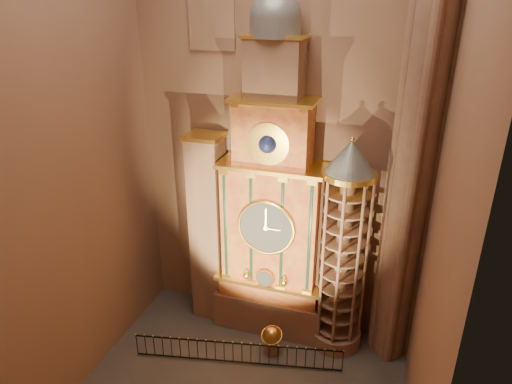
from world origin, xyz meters
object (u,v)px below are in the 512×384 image
(portrait_tower, at_px, (208,229))
(celestial_globe, at_px, (272,338))
(stair_turret, at_px, (342,251))
(astronomical_clock, at_px, (272,212))
(iron_railing, at_px, (237,353))

(portrait_tower, relative_size, celestial_globe, 6.66)
(portrait_tower, xyz_separation_m, stair_turret, (6.90, -0.28, 0.12))
(astronomical_clock, distance_m, stair_turret, 3.78)
(astronomical_clock, bearing_deg, celestial_globe, -72.33)
(astronomical_clock, height_order, celestial_globe, astronomical_clock)
(astronomical_clock, distance_m, portrait_tower, 3.73)
(stair_turret, height_order, iron_railing, stair_turret)
(astronomical_clock, xyz_separation_m, portrait_tower, (-3.40, 0.02, -1.53))
(portrait_tower, distance_m, iron_railing, 6.21)
(portrait_tower, bearing_deg, stair_turret, -2.33)
(portrait_tower, bearing_deg, iron_railing, -50.30)
(celestial_globe, height_order, iron_railing, celestial_globe)
(astronomical_clock, distance_m, celestial_globe, 6.16)
(iron_railing, bearing_deg, celestial_globe, 41.35)
(astronomical_clock, height_order, portrait_tower, astronomical_clock)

